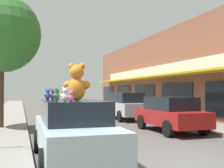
# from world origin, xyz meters

# --- Properties ---
(ground_plane) EXTENTS (260.00, 260.00, 0.00)m
(ground_plane) POSITION_xyz_m (0.00, 0.00, 0.00)
(ground_plane) COLOR #514F4C
(plush_art_car) EXTENTS (1.93, 4.72, 1.62)m
(plush_art_car) POSITION_xyz_m (-2.68, 0.76, 0.85)
(plush_art_car) COLOR #ADC6D1
(plush_art_car) RESTS_ON ground_plane
(teddy_bear_giant) EXTENTS (0.75, 0.55, 0.99)m
(teddy_bear_giant) POSITION_xyz_m (-2.58, 0.73, 2.10)
(teddy_bear_giant) COLOR orange
(teddy_bear_giant) RESTS_ON plush_art_car
(teddy_bear_white) EXTENTS (0.26, 0.19, 0.34)m
(teddy_bear_white) POSITION_xyz_m (-3.00, 0.03, 1.78)
(teddy_bear_white) COLOR white
(teddy_bear_white) RESTS_ON plush_art_car
(teddy_bear_green) EXTENTS (0.21, 0.24, 0.33)m
(teddy_bear_green) POSITION_xyz_m (-3.14, 0.51, 1.78)
(teddy_bear_green) COLOR green
(teddy_bear_green) RESTS_ON plush_art_car
(teddy_bear_pink) EXTENTS (0.21, 0.16, 0.28)m
(teddy_bear_pink) POSITION_xyz_m (-2.92, -0.32, 1.75)
(teddy_bear_pink) COLOR pink
(teddy_bear_pink) RESTS_ON plush_art_car
(teddy_bear_purple) EXTENTS (0.25, 0.19, 0.34)m
(teddy_bear_purple) POSITION_xyz_m (-3.09, 1.88, 1.78)
(teddy_bear_purple) COLOR purple
(teddy_bear_purple) RESTS_ON plush_art_car
(teddy_bear_blue) EXTENTS (0.24, 0.20, 0.33)m
(teddy_bear_blue) POSITION_xyz_m (-3.26, 1.67, 1.78)
(teddy_bear_blue) COLOR blue
(teddy_bear_blue) RESTS_ON plush_art_car
(parked_car_far_center) EXTENTS (1.90, 4.19, 1.59)m
(parked_car_far_center) POSITION_xyz_m (2.52, 4.75, 0.85)
(parked_car_far_center) COLOR maroon
(parked_car_far_center) RESTS_ON ground_plane
(parked_car_far_right) EXTENTS (1.84, 4.49, 1.76)m
(parked_car_far_right) POSITION_xyz_m (2.52, 10.66, 0.95)
(parked_car_far_right) COLOR #B7B7BC
(parked_car_far_right) RESTS_ON ground_plane
(street_tree) EXTENTS (3.75, 3.75, 6.34)m
(street_tree) POSITION_xyz_m (-4.92, 7.66, 4.61)
(street_tree) COLOR #473323
(street_tree) RESTS_ON sidewalk_near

